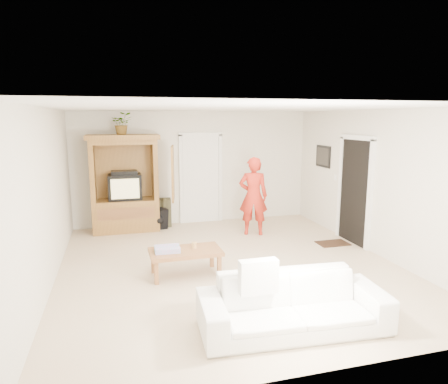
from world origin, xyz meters
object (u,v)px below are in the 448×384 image
object	(u,v)px
armoire	(126,190)
man	(253,196)
sofa	(293,304)
coffee_table	(185,253)

from	to	relation	value
armoire	man	world-z (taller)	armoire
sofa	coffee_table	distance (m)	2.17
man	coffee_table	world-z (taller)	man
armoire	coffee_table	world-z (taller)	armoire
coffee_table	man	bearing A→B (deg)	45.58
armoire	coffee_table	size ratio (longest dim) A/B	1.87
man	sofa	xyz separation A→B (m)	(-0.84, -3.83, -0.51)
coffee_table	armoire	bearing A→B (deg)	104.60
sofa	coffee_table	size ratio (longest dim) A/B	1.94
man	armoire	bearing A→B (deg)	-3.03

